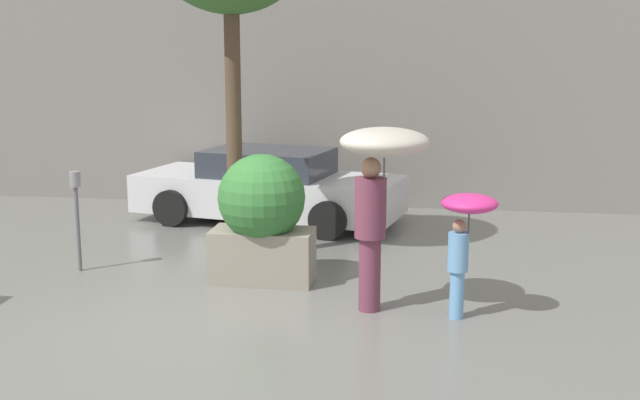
{
  "coord_description": "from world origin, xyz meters",
  "views": [
    {
      "loc": [
        2.51,
        -8.07,
        2.99
      ],
      "look_at": [
        1.08,
        1.6,
        1.05
      ],
      "focal_mm": 45.0,
      "sensor_mm": 36.0,
      "label": 1
    }
  ],
  "objects": [
    {
      "name": "building_facade",
      "position": [
        0.0,
        6.5,
        3.0
      ],
      "size": [
        18.0,
        0.3,
        6.0
      ],
      "color": "gray",
      "rests_on": "ground"
    },
    {
      "name": "parking_meter",
      "position": [
        -2.15,
        1.61,
        0.95
      ],
      "size": [
        0.14,
        0.14,
        1.33
      ],
      "color": "#595B60",
      "rests_on": "ground"
    },
    {
      "name": "planter_box",
      "position": [
        0.36,
        1.48,
        0.86
      ],
      "size": [
        1.28,
        1.09,
        1.63
      ],
      "color": "gray",
      "rests_on": "ground"
    },
    {
      "name": "parked_car_near",
      "position": [
        -0.29,
        4.88,
        0.57
      ],
      "size": [
        4.66,
        2.53,
        1.22
      ],
      "rotation": [
        0.0,
        0.0,
        1.37
      ],
      "color": "silver",
      "rests_on": "ground"
    },
    {
      "name": "ground_plane",
      "position": [
        0.0,
        0.0,
        0.0
      ],
      "size": [
        40.0,
        40.0,
        0.0
      ],
      "primitive_type": "plane",
      "color": "slate"
    },
    {
      "name": "person_adult",
      "position": [
        1.89,
        0.54,
        1.6
      ],
      "size": [
        0.97,
        0.97,
        2.08
      ],
      "rotation": [
        0.0,
        0.0,
        -0.36
      ],
      "color": "brown",
      "rests_on": "ground"
    },
    {
      "name": "person_child",
      "position": [
        2.83,
        0.45,
        1.06
      ],
      "size": [
        0.61,
        0.61,
        1.39
      ],
      "rotation": [
        0.0,
        0.0,
        0.01
      ],
      "color": "#669ED1",
      "rests_on": "ground"
    }
  ]
}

